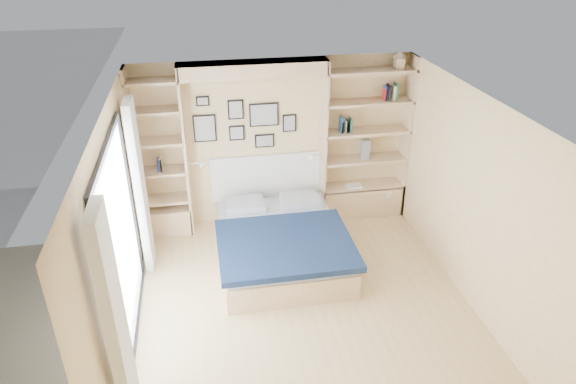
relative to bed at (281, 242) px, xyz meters
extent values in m
plane|color=tan|center=(0.11, -1.06, -0.28)|extent=(4.50, 4.50, 0.00)
plane|color=#DFC589|center=(0.11, 1.19, 0.97)|extent=(4.00, 0.00, 4.00)
plane|color=#DFC589|center=(0.11, -3.31, 0.97)|extent=(4.00, 0.00, 4.00)
plane|color=#DFC589|center=(-1.89, -1.06, 0.97)|extent=(0.00, 4.50, 4.50)
plane|color=#DFC589|center=(2.11, -1.06, 0.97)|extent=(0.00, 4.50, 4.50)
plane|color=white|center=(0.11, -1.06, 2.22)|extent=(4.50, 4.50, 0.00)
cube|color=#DDB989|center=(-1.19, 1.02, 0.97)|extent=(0.04, 0.35, 2.50)
cube|color=#DDB989|center=(0.81, 1.02, 0.97)|extent=(0.04, 0.35, 2.50)
cube|color=#DDB989|center=(-0.19, 1.02, 2.12)|extent=(2.00, 0.35, 0.20)
cube|color=#DDB989|center=(2.09, 1.02, 0.97)|extent=(0.04, 0.35, 2.50)
cube|color=#DDB989|center=(-1.87, 1.02, 0.97)|extent=(0.04, 0.35, 2.50)
cube|color=#DDB989|center=(1.46, 1.02, -0.03)|extent=(1.30, 0.35, 0.50)
cube|color=#DDB989|center=(-1.54, 1.02, -0.08)|extent=(0.70, 0.35, 0.40)
cube|color=black|center=(-1.86, -1.06, 1.95)|extent=(0.04, 2.08, 0.06)
cube|color=black|center=(-1.86, -1.06, -0.25)|extent=(0.04, 2.08, 0.06)
cube|color=black|center=(-1.86, -2.08, 0.82)|extent=(0.04, 0.06, 2.20)
cube|color=black|center=(-1.86, -0.04, 0.82)|extent=(0.04, 0.06, 2.20)
cube|color=silver|center=(-1.87, -1.06, 0.84)|extent=(0.01, 2.00, 2.20)
cube|color=white|center=(-1.77, -2.36, 0.87)|extent=(0.10, 0.45, 2.30)
cube|color=white|center=(-1.77, 0.24, 0.87)|extent=(0.10, 0.45, 2.30)
cube|color=#DDB989|center=(1.46, 1.02, 0.22)|extent=(1.30, 0.35, 0.04)
cube|color=#DDB989|center=(1.46, 1.02, 0.67)|extent=(1.30, 0.35, 0.04)
cube|color=#DDB989|center=(1.46, 1.02, 1.12)|extent=(1.30, 0.35, 0.04)
cube|color=#DDB989|center=(1.46, 1.02, 1.57)|extent=(1.30, 0.35, 0.04)
cube|color=#DDB989|center=(1.46, 1.02, 2.02)|extent=(1.30, 0.35, 0.04)
cube|color=#DDB989|center=(-1.54, 1.02, 0.27)|extent=(0.70, 0.35, 0.04)
cube|color=#DDB989|center=(-1.54, 1.02, 0.72)|extent=(0.70, 0.35, 0.04)
cube|color=#DDB989|center=(-1.54, 1.02, 1.17)|extent=(0.70, 0.35, 0.04)
cube|color=#DDB989|center=(-1.54, 1.02, 1.62)|extent=(0.70, 0.35, 0.04)
cube|color=#DDB989|center=(-1.54, 1.02, 2.02)|extent=(0.70, 0.35, 0.04)
cube|color=#DDB989|center=(0.00, -0.02, -0.10)|extent=(1.63, 2.03, 0.36)
cube|color=#AAAFB9|center=(0.00, -0.02, 0.13)|extent=(1.59, 1.99, 0.10)
cube|color=#12213E|center=(0.00, -0.36, 0.20)|extent=(1.73, 1.42, 0.08)
cube|color=#AAAFB9|center=(-0.41, 0.70, 0.24)|extent=(0.56, 0.41, 0.12)
cube|color=#AAAFB9|center=(0.41, 0.70, 0.24)|extent=(0.56, 0.41, 0.12)
cube|color=white|center=(0.00, 1.16, 0.44)|extent=(1.73, 0.04, 0.70)
cube|color=black|center=(-0.89, 1.17, 1.27)|extent=(0.32, 0.02, 0.40)
cube|color=gray|center=(-0.89, 1.16, 1.27)|extent=(0.28, 0.01, 0.36)
cube|color=black|center=(-0.44, 1.17, 1.52)|extent=(0.22, 0.02, 0.28)
cube|color=gray|center=(-0.44, 1.16, 1.52)|extent=(0.18, 0.01, 0.24)
cube|color=black|center=(-0.44, 1.17, 1.17)|extent=(0.22, 0.02, 0.22)
cube|color=gray|center=(-0.44, 1.16, 1.17)|extent=(0.18, 0.01, 0.18)
cube|color=black|center=(-0.04, 1.17, 1.42)|extent=(0.42, 0.02, 0.34)
cube|color=gray|center=(-0.04, 1.16, 1.42)|extent=(0.38, 0.01, 0.30)
cube|color=black|center=(-0.04, 1.17, 1.02)|extent=(0.28, 0.02, 0.20)
cube|color=gray|center=(-0.04, 1.16, 1.02)|extent=(0.24, 0.01, 0.16)
cube|color=black|center=(0.33, 1.17, 1.27)|extent=(0.20, 0.02, 0.26)
cube|color=gray|center=(0.33, 1.16, 1.27)|extent=(0.16, 0.01, 0.22)
cube|color=black|center=(-0.89, 1.17, 1.67)|extent=(0.18, 0.02, 0.14)
cube|color=gray|center=(-0.89, 1.16, 1.67)|extent=(0.14, 0.01, 0.10)
cylinder|color=silver|center=(-1.05, 0.94, 0.84)|extent=(0.20, 0.02, 0.02)
cone|color=white|center=(-0.95, 0.94, 0.82)|extent=(0.13, 0.12, 0.15)
cylinder|color=silver|center=(0.67, 0.94, 0.84)|extent=(0.20, 0.02, 0.02)
cone|color=white|center=(0.57, 0.94, 0.82)|extent=(0.13, 0.12, 0.15)
cube|color=#A51E1E|center=(1.07, 1.01, 1.23)|extent=(0.02, 0.15, 0.18)
cube|color=navy|center=(1.07, 1.01, 1.26)|extent=(0.03, 0.15, 0.23)
cube|color=black|center=(1.15, 1.01, 1.24)|extent=(0.03, 0.15, 0.18)
cube|color=#BFB28C|center=(1.15, 1.01, 1.23)|extent=(0.04, 0.15, 0.18)
cube|color=#26593F|center=(1.21, 1.01, 1.25)|extent=(0.03, 0.15, 0.21)
cube|color=#A51E1E|center=(1.69, 1.01, 1.68)|extent=(0.02, 0.15, 0.17)
cube|color=navy|center=(1.70, 1.01, 1.70)|extent=(0.03, 0.15, 0.20)
cube|color=black|center=(1.75, 1.01, 1.70)|extent=(0.03, 0.15, 0.22)
cube|color=#BFB28C|center=(1.82, 1.01, 1.70)|extent=(0.04, 0.15, 0.21)
cube|color=#26593F|center=(1.85, 1.01, 1.71)|extent=(0.03, 0.15, 0.24)
cube|color=navy|center=(-1.57, 1.01, 0.83)|extent=(0.02, 0.15, 0.17)
cube|color=black|center=(-1.54, 1.01, 0.84)|extent=(0.03, 0.15, 0.20)
cube|color=#BFB28C|center=(-1.54, 1.01, 0.85)|extent=(0.03, 0.15, 0.21)
cube|color=#DDB989|center=(1.87, 1.01, 2.12)|extent=(0.13, 0.13, 0.15)
cone|color=#DDB989|center=(1.87, 1.01, 2.23)|extent=(0.20, 0.20, 0.08)
cube|color=slate|center=(1.46, 1.01, 0.84)|extent=(0.12, 0.12, 0.30)
cube|color=white|center=(1.31, 0.96, 0.26)|extent=(0.22, 0.16, 0.03)
camera|label=1|loc=(-0.95, -5.78, 3.86)|focal=32.00mm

